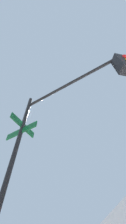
# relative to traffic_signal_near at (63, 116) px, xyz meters

# --- Properties ---
(traffic_signal_near) EXTENTS (2.74, 2.96, 6.34)m
(traffic_signal_near) POSITION_rel_traffic_signal_near_xyz_m (0.00, 0.00, 0.00)
(traffic_signal_near) COLOR black
(traffic_signal_near) RESTS_ON ground_plane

